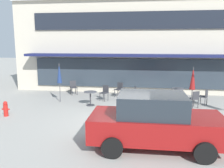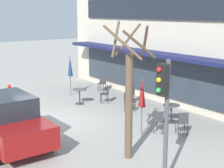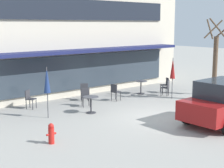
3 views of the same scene
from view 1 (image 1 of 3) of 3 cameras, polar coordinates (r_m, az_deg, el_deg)
ground_plane at (r=10.26m, az=1.82°, el=-9.11°), size 80.00×80.00×0.00m
building_facade at (r=19.63m, az=5.09°, el=9.74°), size 16.04×9.10×6.58m
cafe_table_near_wall at (r=12.77m, az=-5.23°, el=-2.92°), size 0.70×0.70×0.76m
cafe_table_streetside at (r=14.16m, az=15.56°, el=-1.97°), size 0.70×0.70×0.76m
patio_umbrella_green_folded at (r=13.63m, az=-12.56°, el=2.45°), size 0.28×0.28×2.20m
patio_umbrella_cream_folded at (r=12.11m, az=18.87°, el=1.24°), size 0.28×0.28×2.20m
cafe_chair_0 at (r=13.62m, az=6.07°, el=-2.08°), size 0.47×0.47×0.89m
cafe_chair_1 at (r=12.99m, az=19.24°, el=-3.18°), size 0.54×0.54×0.89m
cafe_chair_2 at (r=13.81m, az=-1.77°, el=-1.86°), size 0.53×0.53×0.89m
cafe_chair_3 at (r=15.63m, az=-9.29°, el=-0.60°), size 0.56×0.56×0.89m
cafe_chair_4 at (r=13.69m, az=21.35°, el=-2.65°), size 0.54×0.54×0.89m
cafe_chair_5 at (r=14.79m, az=1.73°, el=-1.07°), size 0.54×0.54×0.89m
parked_sedan at (r=7.77m, az=10.31°, el=-8.76°), size 4.22×2.06×1.76m
fire_hydrant at (r=11.98m, az=-24.22°, el=-5.43°), size 0.36×0.20×0.71m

